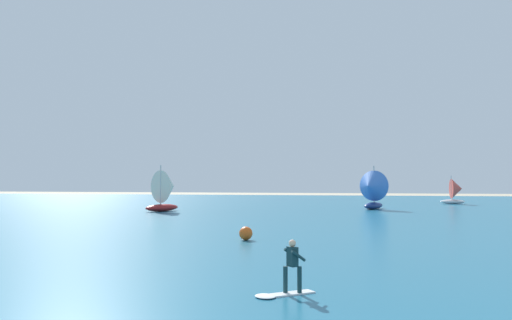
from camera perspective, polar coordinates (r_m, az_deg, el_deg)
ocean at (r=52.82m, az=4.53°, el=-5.67°), size 160.00×90.00×0.10m
kitesurfer at (r=16.58m, az=3.36°, el=-12.25°), size 1.92×1.59×1.67m
sailboat_mid_right at (r=58.18m, az=12.30°, el=-3.10°), size 3.73×4.19×4.68m
sailboat_outermost at (r=54.91m, az=-9.61°, el=-3.21°), size 3.91×4.20×4.67m
sailboat_far_left at (r=72.13m, az=20.71°, el=-3.13°), size 3.05×2.56×3.62m
marker_buoy at (r=30.09m, az=-1.10°, el=-7.90°), size 0.76×0.76×0.76m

